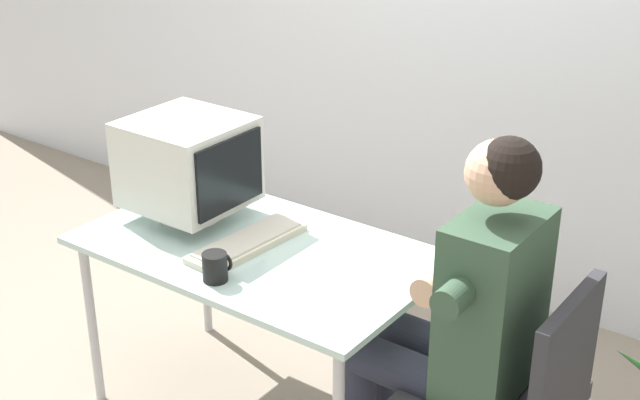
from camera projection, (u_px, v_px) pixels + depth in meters
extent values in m
cylinder|color=#B7B7BC|center=(92.00, 323.00, 3.31)|extent=(0.04, 0.04, 0.69)
cylinder|color=#B7B7BC|center=(205.00, 261.00, 3.76)|extent=(0.04, 0.04, 0.69)
cylinder|color=#B7B7BC|center=(437.00, 349.00, 3.15)|extent=(0.04, 0.04, 0.69)
cube|color=silver|center=(258.00, 249.00, 3.09)|extent=(1.25, 0.74, 0.02)
cylinder|color=silver|center=(191.00, 214.00, 3.30)|extent=(0.24, 0.24, 0.02)
cylinder|color=silver|center=(190.00, 206.00, 3.29)|extent=(0.06, 0.06, 0.04)
cube|color=silver|center=(187.00, 161.00, 3.21)|extent=(0.40, 0.39, 0.32)
cube|color=black|center=(230.00, 174.00, 3.10)|extent=(0.01, 0.33, 0.26)
cube|color=beige|center=(247.00, 243.00, 3.08)|extent=(0.19, 0.48, 0.02)
cube|color=beige|center=(247.00, 239.00, 3.07)|extent=(0.16, 0.43, 0.01)
cube|color=#2D2D33|center=(490.00, 399.00, 2.73)|extent=(0.47, 0.47, 0.06)
cube|color=#2D2D33|center=(565.00, 361.00, 2.52)|extent=(0.04, 0.42, 0.40)
cube|color=#334C38|center=(493.00, 305.00, 2.60)|extent=(0.22, 0.35, 0.57)
sphere|color=tan|center=(498.00, 173.00, 2.44)|extent=(0.19, 0.19, 0.19)
sphere|color=black|center=(509.00, 168.00, 2.42)|extent=(0.18, 0.18, 0.18)
cylinder|color=#262838|center=(414.00, 375.00, 2.76)|extent=(0.40, 0.14, 0.14)
cylinder|color=#262838|center=(442.00, 349.00, 2.89)|extent=(0.40, 0.14, 0.14)
cylinder|color=#262838|center=(388.00, 389.00, 3.10)|extent=(0.11, 0.11, 0.49)
cylinder|color=#334C38|center=(456.00, 296.00, 2.41)|extent=(0.09, 0.14, 0.09)
cylinder|color=#334C38|center=(520.00, 241.00, 2.72)|extent=(0.09, 0.14, 0.09)
cylinder|color=tan|center=(452.00, 270.00, 2.65)|extent=(0.09, 0.35, 0.09)
cylinder|color=black|center=(215.00, 267.00, 2.84)|extent=(0.08, 0.08, 0.10)
torus|color=black|center=(224.00, 262.00, 2.88)|extent=(0.07, 0.01, 0.07)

